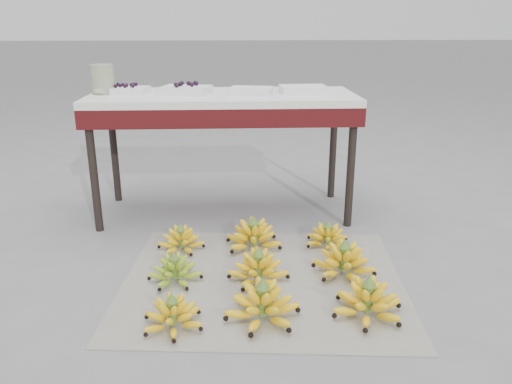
{
  "coord_description": "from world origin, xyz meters",
  "views": [
    {
      "loc": [
        -0.05,
        -2.0,
        1.11
      ],
      "look_at": [
        0.07,
        0.37,
        0.3
      ],
      "focal_mm": 35.0,
      "sensor_mm": 36.0,
      "label": 1
    }
  ],
  "objects_px": {
    "bunch_front_left": "(173,315)",
    "tray_left": "(186,90)",
    "bunch_back_left": "(181,241)",
    "tray_far_right": "(303,90)",
    "bunch_mid_center": "(258,269)",
    "bunch_back_center": "(254,237)",
    "bunch_front_center": "(262,305)",
    "newspaper_mat": "(263,280)",
    "bunch_front_right": "(368,302)",
    "vendor_table": "(223,108)",
    "bunch_mid_right": "(344,262)",
    "tray_right": "(251,91)",
    "glass_jar": "(103,79)",
    "tray_far_left": "(128,90)",
    "bunch_mid_left": "(175,271)",
    "bunch_back_right": "(328,237)"
  },
  "relations": [
    {
      "from": "bunch_mid_center",
      "to": "bunch_back_center",
      "type": "relative_size",
      "value": 1.04
    },
    {
      "from": "bunch_front_right",
      "to": "bunch_mid_center",
      "type": "height_order",
      "value": "bunch_front_right"
    },
    {
      "from": "newspaper_mat",
      "to": "bunch_mid_left",
      "type": "xyz_separation_m",
      "value": [
        -0.39,
        0.01,
        0.05
      ]
    },
    {
      "from": "bunch_front_left",
      "to": "newspaper_mat",
      "type": "bearing_deg",
      "value": 20.14
    },
    {
      "from": "tray_far_right",
      "to": "bunch_mid_right",
      "type": "bearing_deg",
      "value": -83.56
    },
    {
      "from": "bunch_mid_left",
      "to": "glass_jar",
      "type": "xyz_separation_m",
      "value": [
        -0.46,
        0.89,
        0.75
      ]
    },
    {
      "from": "tray_far_right",
      "to": "glass_jar",
      "type": "distance_m",
      "value": 1.14
    },
    {
      "from": "vendor_table",
      "to": "newspaper_mat",
      "type": "bearing_deg",
      "value": -78.56
    },
    {
      "from": "bunch_mid_right",
      "to": "tray_left",
      "type": "height_order",
      "value": "tray_left"
    },
    {
      "from": "tray_far_left",
      "to": "tray_far_right",
      "type": "xyz_separation_m",
      "value": [
        1.0,
        -0.05,
        0.0
      ]
    },
    {
      "from": "bunch_back_left",
      "to": "tray_right",
      "type": "xyz_separation_m",
      "value": [
        0.38,
        0.51,
        0.69
      ]
    },
    {
      "from": "bunch_front_center",
      "to": "bunch_mid_right",
      "type": "xyz_separation_m",
      "value": [
        0.4,
        0.35,
        -0.0
      ]
    },
    {
      "from": "bunch_mid_right",
      "to": "tray_left",
      "type": "xyz_separation_m",
      "value": [
        -0.76,
        0.84,
        0.68
      ]
    },
    {
      "from": "bunch_front_center",
      "to": "glass_jar",
      "type": "bearing_deg",
      "value": 143.99
    },
    {
      "from": "bunch_mid_left",
      "to": "bunch_mid_center",
      "type": "distance_m",
      "value": 0.37
    },
    {
      "from": "bunch_back_right",
      "to": "vendor_table",
      "type": "bearing_deg",
      "value": 133.33
    },
    {
      "from": "bunch_mid_left",
      "to": "bunch_back_center",
      "type": "bearing_deg",
      "value": 52.6
    },
    {
      "from": "bunch_front_center",
      "to": "bunch_back_left",
      "type": "xyz_separation_m",
      "value": [
        -0.38,
        0.65,
        -0.01
      ]
    },
    {
      "from": "bunch_front_left",
      "to": "tray_far_right",
      "type": "xyz_separation_m",
      "value": [
        0.65,
        1.22,
        0.69
      ]
    },
    {
      "from": "bunch_mid_right",
      "to": "tray_far_right",
      "type": "xyz_separation_m",
      "value": [
        -0.09,
        0.83,
        0.68
      ]
    },
    {
      "from": "bunch_back_left",
      "to": "tray_far_left",
      "type": "distance_m",
      "value": 0.95
    },
    {
      "from": "bunch_back_right",
      "to": "tray_right",
      "type": "height_order",
      "value": "tray_right"
    },
    {
      "from": "vendor_table",
      "to": "tray_far_left",
      "type": "bearing_deg",
      "value": 175.8
    },
    {
      "from": "bunch_front_left",
      "to": "tray_left",
      "type": "relative_size",
      "value": 1.03
    },
    {
      "from": "tray_far_right",
      "to": "bunch_front_center",
      "type": "bearing_deg",
      "value": -104.46
    },
    {
      "from": "bunch_mid_right",
      "to": "glass_jar",
      "type": "relative_size",
      "value": 2.17
    },
    {
      "from": "bunch_back_center",
      "to": "tray_right",
      "type": "height_order",
      "value": "tray_right"
    },
    {
      "from": "bunch_front_left",
      "to": "tray_left",
      "type": "height_order",
      "value": "tray_left"
    },
    {
      "from": "bunch_mid_left",
      "to": "bunch_mid_right",
      "type": "xyz_separation_m",
      "value": [
        0.77,
        0.03,
        0.01
      ]
    },
    {
      "from": "bunch_front_right",
      "to": "bunch_back_center",
      "type": "relative_size",
      "value": 1.01
    },
    {
      "from": "bunch_front_left",
      "to": "tray_left",
      "type": "distance_m",
      "value": 1.41
    },
    {
      "from": "tray_far_left",
      "to": "tray_left",
      "type": "relative_size",
      "value": 0.81
    },
    {
      "from": "bunch_front_right",
      "to": "bunch_mid_center",
      "type": "relative_size",
      "value": 0.96
    },
    {
      "from": "bunch_back_left",
      "to": "vendor_table",
      "type": "distance_m",
      "value": 0.82
    },
    {
      "from": "vendor_table",
      "to": "tray_far_right",
      "type": "distance_m",
      "value": 0.47
    },
    {
      "from": "bunch_front_center",
      "to": "bunch_mid_left",
      "type": "distance_m",
      "value": 0.49
    },
    {
      "from": "bunch_front_left",
      "to": "vendor_table",
      "type": "relative_size",
      "value": 0.21
    },
    {
      "from": "bunch_mid_center",
      "to": "tray_far_right",
      "type": "bearing_deg",
      "value": 88.87
    },
    {
      "from": "bunch_mid_right",
      "to": "bunch_back_center",
      "type": "distance_m",
      "value": 0.5
    },
    {
      "from": "bunch_front_left",
      "to": "tray_far_left",
      "type": "bearing_deg",
      "value": 82.15
    },
    {
      "from": "bunch_mid_center",
      "to": "tray_far_right",
      "type": "distance_m",
      "value": 1.15
    },
    {
      "from": "bunch_front_right",
      "to": "tray_right",
      "type": "bearing_deg",
      "value": 118.99
    },
    {
      "from": "bunch_front_left",
      "to": "vendor_table",
      "type": "distance_m",
      "value": 1.37
    },
    {
      "from": "bunch_front_left",
      "to": "tray_far_left",
      "type": "distance_m",
      "value": 1.48
    },
    {
      "from": "bunch_front_center",
      "to": "tray_left",
      "type": "xyz_separation_m",
      "value": [
        -0.36,
        1.19,
        0.68
      ]
    },
    {
      "from": "bunch_back_center",
      "to": "tray_right",
      "type": "distance_m",
      "value": 0.84
    },
    {
      "from": "tray_right",
      "to": "tray_far_right",
      "type": "xyz_separation_m",
      "value": [
        0.3,
        0.02,
        0.0
      ]
    },
    {
      "from": "tray_far_right",
      "to": "vendor_table",
      "type": "bearing_deg",
      "value": 179.28
    },
    {
      "from": "bunch_back_left",
      "to": "tray_left",
      "type": "xyz_separation_m",
      "value": [
        0.01,
        0.54,
        0.69
      ]
    },
    {
      "from": "bunch_back_left",
      "to": "tray_far_right",
      "type": "bearing_deg",
      "value": 60.25
    }
  ]
}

